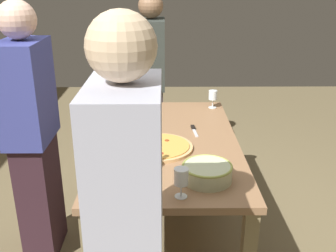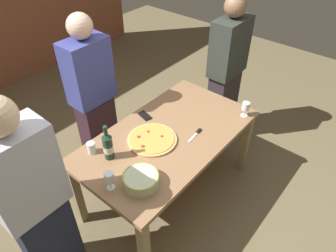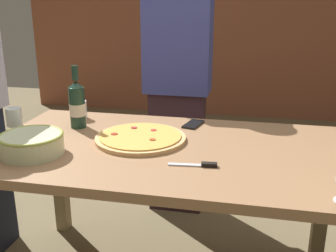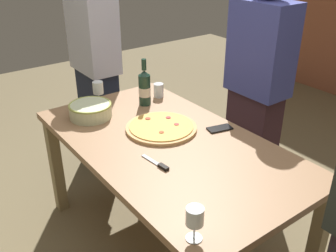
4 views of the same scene
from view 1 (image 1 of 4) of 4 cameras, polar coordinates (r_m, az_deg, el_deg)
ground_plane at (r=2.91m, az=-0.00°, el=-15.70°), size 8.00×8.00×0.00m
dining_table at (r=2.57m, az=-0.00°, el=-3.92°), size 1.60×0.90×0.75m
pizza at (r=2.40m, az=-1.30°, el=-3.09°), size 0.42×0.42×0.03m
serving_bowl at (r=2.04m, az=5.72°, el=-6.67°), size 0.26×0.26×0.09m
wine_bottle at (r=2.04m, az=-4.94°, el=-4.47°), size 0.08×0.08×0.31m
wine_glass_near_pizza at (r=3.14m, az=6.57°, el=4.43°), size 0.07×0.07×0.14m
wine_glass_by_bottle at (r=1.86m, az=1.93°, el=-7.62°), size 0.07×0.07×0.15m
cup_amber at (r=2.04m, az=-9.18°, el=-6.90°), size 0.07×0.07×0.10m
cell_phone at (r=2.61m, az=-7.25°, el=-1.39°), size 0.10×0.16×0.01m
pizza_knife at (r=2.69m, az=3.81°, el=-0.52°), size 0.19×0.04×0.02m
person_host at (r=2.54m, az=-19.19°, el=-1.38°), size 0.40×0.24×1.63m
person_guest_left at (r=3.61m, az=-2.37°, el=6.12°), size 0.45×0.24×1.61m
person_guest_right at (r=1.50m, az=-5.65°, el=-16.19°), size 0.42×0.24×1.66m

